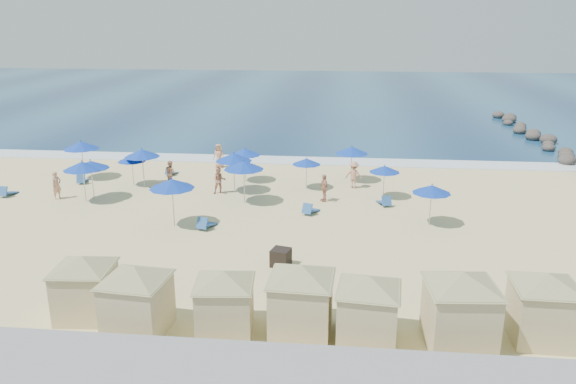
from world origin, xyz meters
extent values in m
plane|color=beige|center=(0.00, 0.00, 0.00)|extent=(160.00, 160.00, 0.00)
cube|color=navy|center=(0.00, 55.00, 0.03)|extent=(160.00, 80.00, 0.06)
cube|color=white|center=(0.00, 15.50, 0.04)|extent=(160.00, 2.50, 0.08)
cube|color=gray|center=(0.00, -13.00, 0.55)|extent=(160.00, 2.20, 1.10)
ellipsoid|color=#312C29|center=(23.52, 16.50, 0.36)|extent=(1.32, 1.32, 0.86)
ellipsoid|color=#312C29|center=(24.00, 18.00, 0.34)|extent=(1.24, 1.24, 0.81)
ellipsoid|color=#312C29|center=(24.48, 19.50, 0.32)|extent=(1.16, 1.16, 0.75)
ellipsoid|color=#312C29|center=(23.64, 21.00, 0.30)|extent=(1.08, 1.08, 0.70)
ellipsoid|color=#312C29|center=(24.12, 22.50, 0.28)|extent=(1.00, 1.00, 0.65)
ellipsoid|color=#312C29|center=(24.60, 24.00, 0.41)|extent=(1.48, 1.48, 0.96)
ellipsoid|color=#312C29|center=(23.76, 25.50, 0.39)|extent=(1.40, 1.40, 0.91)
ellipsoid|color=#312C29|center=(24.24, 27.00, 0.36)|extent=(1.32, 1.32, 0.86)
ellipsoid|color=#312C29|center=(23.40, 28.50, 0.34)|extent=(1.24, 1.24, 0.81)
ellipsoid|color=#312C29|center=(23.88, 30.00, 0.32)|extent=(1.16, 1.16, 0.75)
ellipsoid|color=#312C29|center=(24.36, 31.50, 0.30)|extent=(1.08, 1.08, 0.70)
ellipsoid|color=#312C29|center=(23.52, 33.00, 0.28)|extent=(1.00, 1.00, 0.65)
ellipsoid|color=#312C29|center=(24.00, 34.50, 0.41)|extent=(1.48, 1.48, 0.96)
ellipsoid|color=#312C29|center=(24.48, 36.00, 0.39)|extent=(1.40, 1.40, 0.91)
ellipsoid|color=#312C29|center=(23.64, 37.50, 0.36)|extent=(1.32, 1.32, 0.86)
cube|color=black|center=(3.95, -3.92, 0.40)|extent=(0.97, 0.97, 0.79)
cube|color=#CDBA8C|center=(-2.70, -9.09, 0.97)|extent=(2.08, 2.08, 1.94)
cube|color=#9A9364|center=(-2.70, -9.09, 1.94)|extent=(2.18, 2.18, 0.08)
pyramid|color=#9A9364|center=(-2.70, -9.09, 2.42)|extent=(4.23, 4.23, 0.48)
cube|color=#CDBA8C|center=(-0.42, -9.94, 1.00)|extent=(2.19, 2.19, 2.00)
cube|color=#9A9364|center=(-0.42, -9.94, 2.00)|extent=(2.30, 2.30, 0.08)
pyramid|color=#9A9364|center=(-0.42, -9.94, 2.50)|extent=(4.36, 4.36, 0.50)
cube|color=#CDBA8C|center=(2.64, -9.66, 0.94)|extent=(2.04, 2.04, 1.88)
cube|color=#9A9364|center=(2.64, -9.66, 1.88)|extent=(2.15, 2.15, 0.08)
pyramid|color=#9A9364|center=(2.64, -9.66, 2.35)|extent=(4.09, 4.09, 0.47)
cube|color=#CDBA8C|center=(5.29, -9.40, 1.03)|extent=(2.15, 2.15, 2.06)
cube|color=#9A9364|center=(5.29, -9.40, 2.06)|extent=(2.26, 2.26, 0.08)
pyramid|color=#9A9364|center=(5.29, -9.40, 2.57)|extent=(4.51, 4.51, 0.51)
cube|color=#CDBA8C|center=(7.60, -9.73, 0.97)|extent=(2.12, 2.12, 1.94)
cube|color=#9A9364|center=(7.60, -9.73, 1.94)|extent=(2.23, 2.23, 0.08)
pyramid|color=#9A9364|center=(7.60, -9.73, 2.43)|extent=(4.24, 4.24, 0.49)
cube|color=#CDBA8C|center=(10.65, -9.62, 1.07)|extent=(2.31, 2.31, 2.14)
cube|color=#9A9364|center=(10.65, -9.62, 2.14)|extent=(2.43, 2.43, 0.09)
pyramid|color=#9A9364|center=(10.65, -9.62, 2.68)|extent=(4.68, 4.68, 0.54)
cube|color=#CDBA8C|center=(13.53, -9.02, 1.00)|extent=(2.04, 2.04, 2.00)
cube|color=#9A9364|center=(13.53, -9.02, 2.00)|extent=(2.14, 2.14, 0.08)
pyramid|color=#9A9364|center=(13.53, -9.02, 2.51)|extent=(4.39, 4.39, 0.50)
cylinder|color=#A5A8AD|center=(-11.25, 8.96, 1.09)|extent=(0.06, 0.06, 2.18)
cone|color=#0F35A8|center=(-11.25, 8.96, 2.38)|extent=(2.41, 2.41, 0.52)
sphere|color=#0F35A8|center=(-11.25, 8.96, 2.69)|extent=(0.09, 0.09, 0.09)
cylinder|color=#A5A8AD|center=(-8.59, 4.56, 1.01)|extent=(0.05, 0.05, 2.02)
cone|color=#0F35A8|center=(-8.59, 4.56, 2.20)|extent=(2.23, 2.23, 0.48)
sphere|color=#0F35A8|center=(-8.59, 4.56, 2.49)|extent=(0.08, 0.08, 0.08)
cylinder|color=#A5A8AD|center=(-7.26, 7.74, 0.84)|extent=(0.04, 0.04, 1.69)
cone|color=#0F35A8|center=(-7.26, 7.74, 1.84)|extent=(1.86, 1.86, 0.40)
sphere|color=#0F35A8|center=(-7.26, 7.74, 2.09)|extent=(0.07, 0.07, 0.07)
cylinder|color=#A5A8AD|center=(-8.87, 4.05, 1.03)|extent=(0.05, 0.05, 2.07)
cone|color=#0F35A8|center=(-8.87, 4.05, 2.26)|extent=(2.28, 2.28, 0.49)
sphere|color=#0F35A8|center=(-8.87, 4.05, 2.56)|extent=(0.09, 0.09, 0.09)
cylinder|color=#A5A8AD|center=(-6.45, 7.51, 1.04)|extent=(0.05, 0.05, 2.09)
cone|color=#0F35A8|center=(-6.45, 7.51, 2.28)|extent=(2.31, 2.31, 0.49)
sphere|color=#0F35A8|center=(-6.45, 7.51, 2.58)|extent=(0.09, 0.09, 0.09)
cylinder|color=#A5A8AD|center=(-0.28, 6.92, 1.05)|extent=(0.06, 0.06, 2.11)
cone|color=#0F35A8|center=(-0.28, 6.92, 2.30)|extent=(2.33, 2.33, 0.50)
sphere|color=#0F35A8|center=(-0.28, 6.92, 2.61)|extent=(0.09, 0.09, 0.09)
cylinder|color=#A5A8AD|center=(-2.30, 0.50, 1.08)|extent=(0.06, 0.06, 2.17)
cone|color=#0F35A8|center=(-2.30, 0.50, 2.37)|extent=(2.40, 2.40, 0.51)
sphere|color=#0F35A8|center=(-2.30, 0.50, 2.68)|extent=(0.09, 0.09, 0.09)
cylinder|color=#A5A8AD|center=(0.00, 9.41, 0.95)|extent=(0.05, 0.05, 1.90)
cone|color=#0F35A8|center=(0.00, 9.41, 2.08)|extent=(2.10, 2.10, 0.45)
sphere|color=#0F35A8|center=(0.00, 9.41, 2.35)|extent=(0.08, 0.08, 0.08)
cylinder|color=#A5A8AD|center=(0.75, 4.76, 1.08)|extent=(0.06, 0.06, 2.16)
cone|color=#0F35A8|center=(0.75, 4.76, 2.36)|extent=(2.39, 2.39, 0.51)
sphere|color=#0F35A8|center=(0.75, 4.76, 2.67)|extent=(0.09, 0.09, 0.09)
cylinder|color=#A5A8AD|center=(7.14, 10.17, 1.00)|extent=(0.05, 0.05, 2.00)
cone|color=#0F35A8|center=(7.14, 10.17, 2.18)|extent=(2.21, 2.21, 0.47)
sphere|color=#0F35A8|center=(7.14, 10.17, 2.47)|extent=(0.08, 0.08, 0.08)
cylinder|color=#A5A8AD|center=(9.11, 6.63, 0.85)|extent=(0.04, 0.04, 1.70)
cone|color=#0F35A8|center=(9.11, 6.63, 1.86)|extent=(1.88, 1.88, 0.40)
sphere|color=#0F35A8|center=(9.11, 6.63, 2.11)|extent=(0.07, 0.07, 0.07)
cylinder|color=#A5A8AD|center=(11.29, 2.05, 0.93)|extent=(0.05, 0.05, 1.85)
cone|color=#0F35A8|center=(11.29, 2.05, 2.02)|extent=(2.05, 2.05, 0.44)
sphere|color=#0F35A8|center=(11.29, 2.05, 2.29)|extent=(0.08, 0.08, 0.08)
cylinder|color=#A5A8AD|center=(4.23, 8.14, 0.84)|extent=(0.04, 0.04, 1.68)
cone|color=#0F35A8|center=(4.23, 8.14, 1.83)|extent=(1.86, 1.86, 0.40)
sphere|color=#0F35A8|center=(4.23, 8.14, 2.08)|extent=(0.07, 0.07, 0.07)
cube|color=#295597|center=(-14.30, 4.82, 0.17)|extent=(0.69, 1.29, 0.34)
cube|color=#295597|center=(-14.35, 4.30, 0.42)|extent=(0.61, 0.39, 0.60)
cube|color=#295597|center=(-10.97, 8.05, 0.16)|extent=(0.82, 1.27, 0.32)
cube|color=#295597|center=(-10.85, 7.57, 0.39)|extent=(0.61, 0.45, 0.57)
cube|color=#295597|center=(-5.54, 10.65, 0.14)|extent=(0.73, 1.16, 0.30)
cube|color=#295597|center=(-5.64, 10.21, 0.36)|extent=(0.56, 0.40, 0.52)
cube|color=#295597|center=(-0.50, 0.50, 0.17)|extent=(0.90, 1.37, 0.35)
cube|color=#295597|center=(-0.64, -0.01, 0.42)|extent=(0.66, 0.49, 0.61)
cube|color=#295597|center=(4.85, 3.40, 0.16)|extent=(1.01, 1.34, 0.33)
cube|color=#295597|center=(4.65, 2.93, 0.41)|extent=(0.66, 0.53, 0.59)
cube|color=#295597|center=(9.07, 5.33, 0.16)|extent=(0.86, 1.30, 0.33)
cube|color=#295597|center=(9.20, 4.85, 0.40)|extent=(0.63, 0.47, 0.58)
imported|color=tan|center=(-10.85, 4.42, 0.87)|extent=(0.64, 0.75, 1.74)
imported|color=tan|center=(-1.16, 6.52, 0.85)|extent=(0.99, 0.88, 1.70)
imported|color=tan|center=(5.48, 5.65, 0.84)|extent=(0.78, 1.07, 1.68)
imported|color=tan|center=(7.31, 8.64, 0.89)|extent=(1.27, 0.90, 1.78)
imported|color=tan|center=(-2.63, 13.00, 0.89)|extent=(0.98, 0.75, 1.79)
imported|color=tan|center=(-4.85, 8.24, 0.81)|extent=(1.00, 0.99, 1.63)
camera|label=1|loc=(6.63, -26.88, 10.60)|focal=35.00mm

